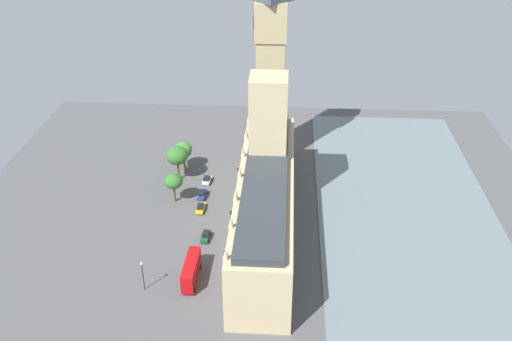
{
  "coord_description": "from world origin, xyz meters",
  "views": [
    {
      "loc": [
        -6.35,
        107.04,
        78.87
      ],
      "look_at": [
        1.0,
        -13.3,
        8.98
      ],
      "focal_mm": 39.23,
      "sensor_mm": 36.0,
      "label": 1
    }
  ],
  "objects_px": {
    "plane_tree_slot_10": "(173,181)",
    "plane_tree_slot_11": "(177,155)",
    "car_dark_green_kerbside": "(206,236)",
    "plane_tree_by_river_gate": "(183,151)",
    "car_white_opposite_hall": "(207,180)",
    "parliament_building": "(266,193)",
    "double_decker_bus_under_trees": "(191,270)",
    "pedestrian_midblock": "(231,213)",
    "plane_tree_near_tower": "(183,149)",
    "car_blue_far_end": "(202,194)",
    "pedestrian_leading": "(238,169)",
    "pedestrian_corner": "(225,252)",
    "clock_tower": "(271,48)",
    "street_lamp_slot_12": "(142,271)",
    "car_yellow_cab_trailing": "(201,208)"
  },
  "relations": [
    {
      "from": "parliament_building",
      "to": "car_dark_green_kerbside",
      "type": "distance_m",
      "value": 17.14
    },
    {
      "from": "car_yellow_cab_trailing",
      "to": "plane_tree_by_river_gate",
      "type": "relative_size",
      "value": 0.62
    },
    {
      "from": "car_blue_far_end",
      "to": "pedestrian_corner",
      "type": "relative_size",
      "value": 3.18
    },
    {
      "from": "parliament_building",
      "to": "plane_tree_by_river_gate",
      "type": "distance_m",
      "value": 36.91
    },
    {
      "from": "pedestrian_corner",
      "to": "plane_tree_near_tower",
      "type": "relative_size",
      "value": 0.18
    },
    {
      "from": "pedestrian_corner",
      "to": "plane_tree_slot_11",
      "type": "xyz_separation_m",
      "value": [
        16.22,
        -31.64,
        6.71
      ]
    },
    {
      "from": "car_dark_green_kerbside",
      "to": "street_lamp_slot_12",
      "type": "distance_m",
      "value": 20.86
    },
    {
      "from": "car_dark_green_kerbside",
      "to": "plane_tree_by_river_gate",
      "type": "relative_size",
      "value": 0.6
    },
    {
      "from": "clock_tower",
      "to": "pedestrian_leading",
      "type": "bearing_deg",
      "value": 50.62
    },
    {
      "from": "plane_tree_by_river_gate",
      "to": "street_lamp_slot_12",
      "type": "distance_m",
      "value": 50.7
    },
    {
      "from": "clock_tower",
      "to": "car_dark_green_kerbside",
      "type": "bearing_deg",
      "value": 72.57
    },
    {
      "from": "car_dark_green_kerbside",
      "to": "pedestrian_corner",
      "type": "bearing_deg",
      "value": 139.66
    },
    {
      "from": "car_white_opposite_hall",
      "to": "car_yellow_cab_trailing",
      "type": "xyz_separation_m",
      "value": [
        -0.25,
        13.49,
        0.0
      ]
    },
    {
      "from": "pedestrian_leading",
      "to": "pedestrian_corner",
      "type": "xyz_separation_m",
      "value": [
        -0.39,
        36.7,
        -0.06
      ]
    },
    {
      "from": "parliament_building",
      "to": "car_yellow_cab_trailing",
      "type": "bearing_deg",
      "value": -19.86
    },
    {
      "from": "double_decker_bus_under_trees",
      "to": "street_lamp_slot_12",
      "type": "height_order",
      "value": "street_lamp_slot_12"
    },
    {
      "from": "clock_tower",
      "to": "pedestrian_corner",
      "type": "bearing_deg",
      "value": 80.36
    },
    {
      "from": "plane_tree_slot_10",
      "to": "plane_tree_slot_11",
      "type": "height_order",
      "value": "plane_tree_slot_11"
    },
    {
      "from": "car_blue_far_end",
      "to": "pedestrian_leading",
      "type": "bearing_deg",
      "value": 64.2
    },
    {
      "from": "pedestrian_midblock",
      "to": "street_lamp_slot_12",
      "type": "xyz_separation_m",
      "value": [
        15.03,
        27.95,
        4.18
      ]
    },
    {
      "from": "clock_tower",
      "to": "car_yellow_cab_trailing",
      "type": "distance_m",
      "value": 46.41
    },
    {
      "from": "car_white_opposite_hall",
      "to": "car_yellow_cab_trailing",
      "type": "relative_size",
      "value": 0.92
    },
    {
      "from": "car_yellow_cab_trailing",
      "to": "double_decker_bus_under_trees",
      "type": "bearing_deg",
      "value": -84.68
    },
    {
      "from": "plane_tree_slot_11",
      "to": "street_lamp_slot_12",
      "type": "height_order",
      "value": "plane_tree_slot_11"
    },
    {
      "from": "plane_tree_near_tower",
      "to": "double_decker_bus_under_trees",
      "type": "bearing_deg",
      "value": 101.62
    },
    {
      "from": "pedestrian_leading",
      "to": "parliament_building",
      "type": "bearing_deg",
      "value": 165.54
    },
    {
      "from": "pedestrian_leading",
      "to": "plane_tree_slot_10",
      "type": "bearing_deg",
      "value": 103.8
    },
    {
      "from": "car_dark_green_kerbside",
      "to": "pedestrian_leading",
      "type": "height_order",
      "value": "car_dark_green_kerbside"
    },
    {
      "from": "plane_tree_by_river_gate",
      "to": "double_decker_bus_under_trees",
      "type": "bearing_deg",
      "value": 101.71
    },
    {
      "from": "pedestrian_leading",
      "to": "plane_tree_near_tower",
      "type": "xyz_separation_m",
      "value": [
        15.22,
        -0.5,
        5.62
      ]
    },
    {
      "from": "car_dark_green_kerbside",
      "to": "plane_tree_slot_10",
      "type": "distance_m",
      "value": 19.15
    },
    {
      "from": "car_yellow_cab_trailing",
      "to": "plane_tree_by_river_gate",
      "type": "bearing_deg",
      "value": 111.27
    },
    {
      "from": "plane_tree_slot_11",
      "to": "car_white_opposite_hall",
      "type": "bearing_deg",
      "value": 170.2
    },
    {
      "from": "double_decker_bus_under_trees",
      "to": "pedestrian_midblock",
      "type": "xyz_separation_m",
      "value": [
        -5.85,
        -24.3,
        -1.96
      ]
    },
    {
      "from": "clock_tower",
      "to": "plane_tree_slot_11",
      "type": "distance_m",
      "value": 37.97
    },
    {
      "from": "plane_tree_slot_10",
      "to": "pedestrian_midblock",
      "type": "bearing_deg",
      "value": 160.65
    },
    {
      "from": "pedestrian_midblock",
      "to": "pedestrian_corner",
      "type": "xyz_separation_m",
      "value": [
        -0.28,
        15.41,
        0.01
      ]
    },
    {
      "from": "pedestrian_midblock",
      "to": "plane_tree_near_tower",
      "type": "distance_m",
      "value": 27.24
    },
    {
      "from": "car_white_opposite_hall",
      "to": "car_dark_green_kerbside",
      "type": "bearing_deg",
      "value": -77.36
    },
    {
      "from": "double_decker_bus_under_trees",
      "to": "pedestrian_leading",
      "type": "distance_m",
      "value": 45.99
    },
    {
      "from": "car_white_opposite_hall",
      "to": "car_dark_green_kerbside",
      "type": "distance_m",
      "value": 25.25
    },
    {
      "from": "parliament_building",
      "to": "plane_tree_slot_10",
      "type": "relative_size",
      "value": 7.96
    },
    {
      "from": "clock_tower",
      "to": "pedestrian_leading",
      "type": "relative_size",
      "value": 37.83
    },
    {
      "from": "parliament_building",
      "to": "plane_tree_slot_11",
      "type": "relative_size",
      "value": 6.46
    },
    {
      "from": "car_blue_far_end",
      "to": "pedestrian_corner",
      "type": "xyz_separation_m",
      "value": [
        -8.49,
        23.05,
        -0.21
      ]
    },
    {
      "from": "car_blue_far_end",
      "to": "plane_tree_near_tower",
      "type": "relative_size",
      "value": 0.57
    },
    {
      "from": "double_decker_bus_under_trees",
      "to": "plane_tree_by_river_gate",
      "type": "height_order",
      "value": "plane_tree_by_river_gate"
    },
    {
      "from": "double_decker_bus_under_trees",
      "to": "pedestrian_leading",
      "type": "bearing_deg",
      "value": -96.24
    },
    {
      "from": "car_dark_green_kerbside",
      "to": "plane_tree_slot_10",
      "type": "height_order",
      "value": "plane_tree_slot_10"
    },
    {
      "from": "car_white_opposite_hall",
      "to": "parliament_building",
      "type": "bearing_deg",
      "value": -43.76
    }
  ]
}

